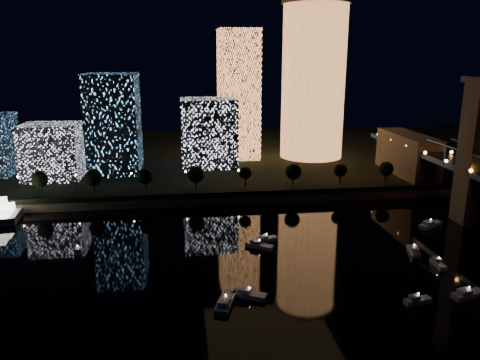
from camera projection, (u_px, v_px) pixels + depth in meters
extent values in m
plane|color=black|center=(339.00, 306.00, 109.23)|extent=(520.00, 520.00, 0.00)
cube|color=black|center=(245.00, 156.00, 262.01)|extent=(420.00, 160.00, 5.00)
cube|color=#6B5E4C|center=(272.00, 198.00, 187.47)|extent=(420.00, 6.00, 3.00)
cylinder|color=#FF9A51|center=(313.00, 83.00, 238.53)|extent=(32.00, 32.00, 76.21)
cylinder|color=#6B5E4C|center=(316.00, 2.00, 228.49)|extent=(34.00, 34.00, 2.00)
cube|color=#FF9A51|center=(239.00, 95.00, 238.18)|extent=(20.30, 20.30, 64.60)
cube|color=silver|center=(209.00, 132.00, 223.65)|extent=(26.17, 22.14, 32.20)
cube|color=#5DB4FF|center=(114.00, 123.00, 211.86)|extent=(22.09, 28.72, 44.18)
cube|color=silver|center=(52.00, 151.00, 201.56)|extent=(23.56, 21.42, 23.56)
cube|color=#6B5E4C|center=(479.00, 155.00, 158.91)|extent=(11.00, 9.00, 48.00)
cube|color=#6B5E4C|center=(407.00, 159.00, 210.06)|extent=(12.00, 40.00, 23.00)
cube|color=navy|center=(448.00, 156.00, 168.54)|extent=(0.50, 0.50, 7.00)
sphere|color=orange|center=(471.00, 171.00, 154.53)|extent=(1.20, 1.20, 1.20)
sphere|color=orange|center=(407.00, 146.00, 197.68)|extent=(1.20, 1.20, 1.20)
cube|color=silver|center=(226.00, 303.00, 109.47)|extent=(6.37, 10.55, 1.20)
cube|color=silver|center=(224.00, 301.00, 107.76)|extent=(3.63, 4.19, 1.00)
sphere|color=white|center=(226.00, 295.00, 108.96)|extent=(0.36, 0.36, 0.36)
cube|color=silver|center=(266.00, 240.00, 146.80)|extent=(7.68, 4.99, 1.20)
cube|color=silver|center=(263.00, 237.00, 145.99)|extent=(3.11, 2.75, 1.00)
sphere|color=white|center=(266.00, 234.00, 146.29)|extent=(0.36, 0.36, 0.36)
cube|color=silver|center=(249.00, 295.00, 112.87)|extent=(8.79, 6.16, 1.20)
cube|color=silver|center=(244.00, 290.00, 112.99)|extent=(3.63, 3.28, 1.00)
sphere|color=white|center=(249.00, 288.00, 112.36)|extent=(0.36, 0.36, 0.36)
cube|color=silver|center=(468.00, 295.00, 113.11)|extent=(9.22, 4.93, 1.20)
cube|color=silver|center=(465.00, 291.00, 112.36)|extent=(3.55, 2.98, 1.00)
sphere|color=white|center=(469.00, 287.00, 112.60)|extent=(0.36, 0.36, 0.36)
cube|color=silver|center=(418.00, 301.00, 110.16)|extent=(7.01, 3.34, 1.20)
cube|color=silver|center=(414.00, 297.00, 109.58)|extent=(2.63, 2.15, 1.00)
sphere|color=white|center=(418.00, 293.00, 109.64)|extent=(0.36, 0.36, 0.36)
cube|color=silver|center=(414.00, 251.00, 138.39)|extent=(3.89, 7.63, 1.20)
cube|color=silver|center=(415.00, 249.00, 137.05)|extent=(2.41, 2.91, 1.00)
sphere|color=white|center=(414.00, 245.00, 137.87)|extent=(0.36, 0.36, 0.36)
cube|color=silver|center=(78.00, 252.00, 137.66)|extent=(3.34, 7.10, 1.20)
cube|color=silver|center=(78.00, 250.00, 136.44)|extent=(2.16, 2.66, 1.00)
sphere|color=white|center=(77.00, 246.00, 137.15)|extent=(0.36, 0.36, 0.36)
cube|color=silver|center=(260.00, 246.00, 142.16)|extent=(8.66, 7.29, 1.20)
cube|color=silver|center=(256.00, 242.00, 142.47)|extent=(3.78, 3.59, 1.00)
sphere|color=white|center=(260.00, 240.00, 141.64)|extent=(0.36, 0.36, 0.36)
cube|color=silver|center=(430.00, 225.00, 160.03)|extent=(9.84, 7.19, 1.20)
cube|color=silver|center=(428.00, 222.00, 158.94)|extent=(4.11, 3.76, 1.00)
sphere|color=white|center=(431.00, 219.00, 159.51)|extent=(0.36, 0.36, 0.36)
cube|color=silver|center=(438.00, 264.00, 129.56)|extent=(2.52, 6.60, 1.20)
cube|color=silver|center=(437.00, 259.00, 130.21)|extent=(1.84, 2.38, 1.00)
sphere|color=white|center=(439.00, 258.00, 129.05)|extent=(0.36, 0.36, 0.36)
cylinder|color=black|center=(41.00, 188.00, 180.88)|extent=(0.70, 0.70, 4.00)
sphere|color=black|center=(40.00, 179.00, 179.98)|extent=(6.28, 6.28, 6.28)
cylinder|color=black|center=(94.00, 186.00, 183.31)|extent=(0.70, 0.70, 4.00)
sphere|color=black|center=(93.00, 178.00, 182.41)|extent=(6.59, 6.59, 6.59)
cylinder|color=black|center=(146.00, 185.00, 185.74)|extent=(0.70, 0.70, 4.00)
sphere|color=black|center=(145.00, 176.00, 184.84)|extent=(6.45, 6.45, 6.45)
cylinder|color=black|center=(196.00, 183.00, 188.17)|extent=(0.70, 0.70, 4.00)
sphere|color=black|center=(196.00, 175.00, 187.27)|extent=(6.71, 6.71, 6.71)
cylinder|color=black|center=(245.00, 181.00, 190.60)|extent=(0.70, 0.70, 4.00)
sphere|color=black|center=(245.00, 173.00, 189.70)|extent=(5.18, 5.18, 5.18)
cylinder|color=black|center=(293.00, 180.00, 193.03)|extent=(0.70, 0.70, 4.00)
sphere|color=black|center=(293.00, 172.00, 192.13)|extent=(6.67, 6.67, 6.67)
cylinder|color=black|center=(340.00, 178.00, 195.46)|extent=(0.70, 0.70, 4.00)
sphere|color=black|center=(340.00, 170.00, 194.56)|extent=(5.65, 5.65, 5.65)
cylinder|color=black|center=(385.00, 177.00, 197.89)|extent=(0.70, 0.70, 4.00)
sphere|color=black|center=(386.00, 169.00, 196.99)|extent=(6.10, 6.10, 6.10)
cylinder|color=black|center=(19.00, 184.00, 185.29)|extent=(0.24, 0.24, 5.00)
sphere|color=#FFCC7F|center=(18.00, 177.00, 184.57)|extent=(0.70, 0.70, 0.70)
cylinder|color=black|center=(76.00, 182.00, 187.96)|extent=(0.24, 0.24, 5.00)
sphere|color=#FFCC7F|center=(75.00, 175.00, 187.24)|extent=(0.70, 0.70, 0.70)
cylinder|color=black|center=(132.00, 180.00, 190.64)|extent=(0.24, 0.24, 5.00)
sphere|color=#FFCC7F|center=(131.00, 173.00, 189.92)|extent=(0.70, 0.70, 0.70)
cylinder|color=black|center=(186.00, 178.00, 193.31)|extent=(0.24, 0.24, 5.00)
sphere|color=#FFCC7F|center=(186.00, 172.00, 192.59)|extent=(0.70, 0.70, 0.70)
cylinder|color=black|center=(239.00, 177.00, 195.98)|extent=(0.24, 0.24, 5.00)
sphere|color=#FFCC7F|center=(239.00, 170.00, 195.26)|extent=(0.70, 0.70, 0.70)
cylinder|color=black|center=(290.00, 175.00, 198.65)|extent=(0.24, 0.24, 5.00)
sphere|color=#FFCC7F|center=(290.00, 169.00, 197.94)|extent=(0.70, 0.70, 0.70)
cylinder|color=black|center=(340.00, 174.00, 201.33)|extent=(0.24, 0.24, 5.00)
sphere|color=#FFCC7F|center=(340.00, 167.00, 200.61)|extent=(0.70, 0.70, 0.70)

